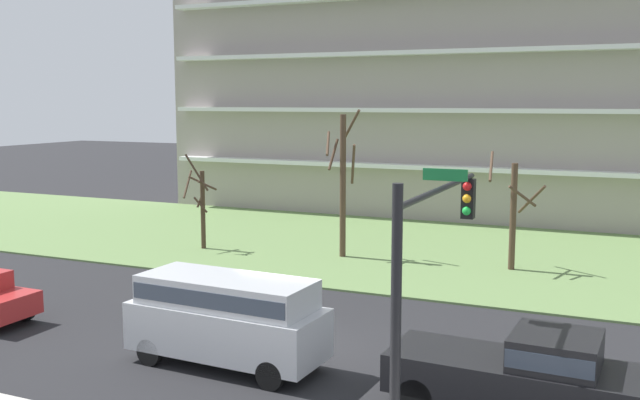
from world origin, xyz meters
name	(u,v)px	position (x,y,z in m)	size (l,w,h in m)	color
ground	(299,348)	(0.00, 0.00, 0.00)	(160.00, 160.00, 0.00)	#232326
grass_lawn_strip	(432,252)	(0.00, 14.00, 0.04)	(80.00, 16.00, 0.08)	#66844C
apartment_building	(493,56)	(0.00, 27.01, 9.48)	(38.92, 10.97, 18.97)	#9E938C
tree_far_left	(201,203)	(-9.84, 10.15, 2.19)	(1.60, 1.38, 4.48)	#423023
tree_left	(343,180)	(-3.30, 11.26, 3.44)	(1.64, 1.63, 6.49)	#4C3828
tree_center	(513,211)	(3.90, 11.75, 2.46)	(2.36, 2.33, 4.80)	#4C3828
van_silver_center_left	(227,314)	(-1.12, -2.00, 1.40)	(5.29, 2.24, 2.36)	#B7BABF
pickup_black_center_right	(523,372)	(6.37, -2.01, 1.02)	(5.48, 2.21, 1.95)	black
traffic_signal_mast	(430,262)	(4.93, -4.57, 3.85)	(0.90, 5.61, 5.56)	black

